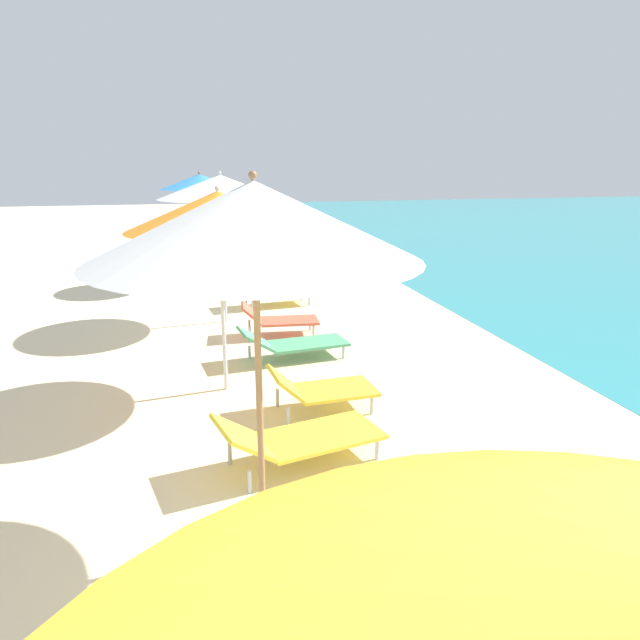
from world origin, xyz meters
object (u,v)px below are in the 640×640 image
(umbrella_fourth, at_px, (220,187))
(lounger_second_shoreside, at_px, (298,437))
(umbrella_farthest, at_px, (200,182))
(umbrella_second, at_px, (254,222))
(lounger_third_shoreside, at_px, (292,342))
(lounger_fourth_inland, at_px, (278,319))
(lounger_farthest_inland, at_px, (242,278))
(umbrella_third, at_px, (218,211))
(lounger_third_inland, at_px, (321,388))
(lounger_farthest_shoreside, at_px, (220,262))
(lounger_fourth_shoreside, at_px, (275,290))
(person_walking_near, at_px, (215,226))

(umbrella_fourth, bearing_deg, lounger_second_shoreside, -86.90)
(umbrella_fourth, distance_m, umbrella_farthest, 3.50)
(umbrella_second, relative_size, umbrella_farthest, 1.07)
(lounger_third_shoreside, relative_size, lounger_fourth_inland, 1.26)
(lounger_second_shoreside, height_order, lounger_fourth_inland, lounger_fourth_inland)
(lounger_third_shoreside, xyz_separation_m, lounger_fourth_inland, (-0.01, 1.22, 0.04))
(lounger_second_shoreside, distance_m, lounger_farthest_inland, 7.79)
(umbrella_second, bearing_deg, lounger_fourth_inland, 79.46)
(umbrella_third, bearing_deg, lounger_third_inland, -41.98)
(umbrella_second, bearing_deg, lounger_third_inland, 66.23)
(umbrella_second, xyz_separation_m, umbrella_third, (-0.04, 3.18, -0.19))
(lounger_second_shoreside, bearing_deg, umbrella_farthest, 80.05)
(umbrella_third, height_order, lounger_farthest_shoreside, umbrella_third)
(umbrella_second, relative_size, lounger_third_shoreside, 1.69)
(lounger_third_shoreside, height_order, lounger_third_inland, lounger_third_inland)
(umbrella_fourth, distance_m, lounger_farthest_shoreside, 5.21)
(lounger_fourth_shoreside, height_order, lounger_fourth_inland, lounger_fourth_shoreside)
(lounger_third_inland, relative_size, lounger_farthest_inland, 0.95)
(lounger_fourth_shoreside, relative_size, lounger_fourth_inland, 1.10)
(umbrella_third, distance_m, lounger_third_inland, 2.43)
(umbrella_second, height_order, lounger_fourth_shoreside, umbrella_second)
(umbrella_fourth, distance_m, lounger_fourth_shoreside, 2.54)
(umbrella_fourth, height_order, person_walking_near, umbrella_fourth)
(lounger_third_shoreside, height_order, lounger_fourth_inland, lounger_fourth_inland)
(lounger_third_shoreside, height_order, umbrella_fourth, umbrella_fourth)
(lounger_fourth_shoreside, distance_m, lounger_farthest_inland, 1.54)
(lounger_fourth_shoreside, height_order, lounger_farthest_shoreside, lounger_fourth_shoreside)
(lounger_fourth_shoreside, distance_m, lounger_fourth_inland, 2.08)
(umbrella_third, height_order, lounger_third_shoreside, umbrella_third)
(lounger_third_inland, height_order, lounger_farthest_shoreside, same)
(lounger_second_shoreside, height_order, umbrella_farthest, umbrella_farthest)
(umbrella_third, height_order, lounger_fourth_inland, umbrella_third)
(lounger_second_shoreside, xyz_separation_m, umbrella_fourth, (-0.29, 5.37, 2.12))
(lounger_farthest_shoreside, bearing_deg, umbrella_third, -97.22)
(lounger_third_shoreside, bearing_deg, person_walking_near, 86.54)
(umbrella_fourth, xyz_separation_m, lounger_farthest_inland, (0.54, 2.41, -2.09))
(umbrella_farthest, bearing_deg, lounger_fourth_shoreside, -62.65)
(lounger_farthest_shoreside, bearing_deg, lounger_fourth_inland, -88.25)
(lounger_fourth_shoreside, bearing_deg, lounger_fourth_inland, -105.14)
(lounger_second_shoreside, relative_size, umbrella_fourth, 0.64)
(lounger_farthest_shoreside, bearing_deg, lounger_farthest_inland, -85.88)
(umbrella_farthest, xyz_separation_m, lounger_farthest_shoreside, (0.44, 1.26, -2.09))
(lounger_second_shoreside, xyz_separation_m, lounger_farthest_inland, (0.25, 7.78, 0.03))
(lounger_fourth_inland, bearing_deg, lounger_farthest_shoreside, 100.81)
(lounger_fourth_inland, distance_m, person_walking_near, 7.79)
(lounger_third_shoreside, height_order, lounger_fourth_shoreside, lounger_fourth_shoreside)
(umbrella_farthest, bearing_deg, lounger_farthest_inland, -54.40)
(lounger_fourth_inland, relative_size, umbrella_farthest, 0.51)
(umbrella_second, distance_m, umbrella_fourth, 6.48)
(umbrella_second, height_order, lounger_second_shoreside, umbrella_second)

